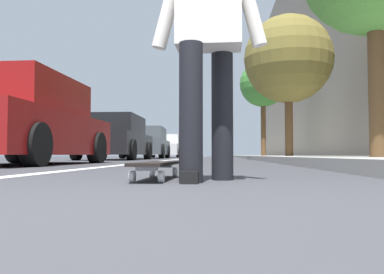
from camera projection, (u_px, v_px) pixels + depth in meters
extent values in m
plane|color=#38383D|center=(205.00, 161.00, 10.93)|extent=(80.00, 80.00, 0.00)
cube|color=silver|center=(191.00, 158.00, 20.97)|extent=(52.00, 0.16, 0.01)
cube|color=#9E9B93|center=(276.00, 157.00, 18.69)|extent=(52.00, 3.20, 0.13)
cube|color=gray|center=(313.00, 42.00, 22.79)|extent=(40.00, 1.20, 13.53)
cylinder|color=white|center=(152.00, 172.00, 2.86)|extent=(0.07, 0.03, 0.07)
cylinder|color=white|center=(175.00, 172.00, 2.84)|extent=(0.07, 0.03, 0.07)
cylinder|color=white|center=(132.00, 177.00, 2.26)|extent=(0.07, 0.03, 0.07)
cylinder|color=white|center=(161.00, 177.00, 2.25)|extent=(0.07, 0.03, 0.07)
cube|color=silver|center=(164.00, 166.00, 2.85)|extent=(0.06, 0.12, 0.02)
cube|color=silver|center=(147.00, 169.00, 2.26)|extent=(0.06, 0.12, 0.02)
cube|color=black|center=(156.00, 163.00, 2.56)|extent=(0.84, 0.22, 0.02)
cylinder|color=black|center=(191.00, 112.00, 2.29)|extent=(0.14, 0.14, 0.82)
cylinder|color=black|center=(222.00, 116.00, 2.53)|extent=(0.14, 0.14, 0.82)
cube|color=black|center=(191.00, 177.00, 2.27)|extent=(0.26, 0.11, 0.07)
cube|color=silver|center=(209.00, 1.00, 2.43)|extent=(0.25, 0.40, 0.60)
cylinder|color=silver|center=(170.00, 2.00, 2.45)|extent=(0.09, 0.24, 0.60)
cube|color=maroon|center=(25.00, 134.00, 6.65)|extent=(4.05, 1.85, 0.70)
cube|color=maroon|center=(21.00, 95.00, 6.53)|extent=(2.24, 1.67, 0.60)
cube|color=#4C606B|center=(51.00, 104.00, 7.62)|extent=(0.08, 1.55, 0.51)
cylinder|color=black|center=(17.00, 148.00, 7.95)|extent=(0.61, 0.23, 0.61)
cylinder|color=black|center=(97.00, 148.00, 7.80)|extent=(0.61, 0.23, 0.61)
cylinder|color=black|center=(35.00, 144.00, 5.32)|extent=(0.61, 0.23, 0.61)
cube|color=black|center=(115.00, 144.00, 13.21)|extent=(4.29, 1.82, 0.70)
cube|color=black|center=(114.00, 125.00, 13.09)|extent=(2.36, 1.67, 0.60)
cube|color=#4C606B|center=(123.00, 127.00, 14.27)|extent=(0.04, 1.59, 0.51)
cylinder|color=black|center=(102.00, 151.00, 14.59)|extent=(0.63, 0.22, 0.63)
cylinder|color=black|center=(148.00, 151.00, 14.47)|extent=(0.63, 0.22, 0.63)
cylinder|color=black|center=(76.00, 150.00, 11.94)|extent=(0.63, 0.22, 0.63)
cylinder|color=black|center=(131.00, 150.00, 11.82)|extent=(0.63, 0.22, 0.63)
cube|color=#4C5156|center=(147.00, 147.00, 18.92)|extent=(4.45, 2.01, 0.70)
cube|color=#4C5156|center=(146.00, 134.00, 18.80)|extent=(2.47, 1.79, 0.60)
cube|color=#4C606B|center=(150.00, 135.00, 20.01)|extent=(0.10, 1.64, 0.51)
cylinder|color=black|center=(134.00, 152.00, 20.30)|extent=(0.66, 0.24, 0.65)
cylinder|color=black|center=(168.00, 152.00, 20.24)|extent=(0.66, 0.24, 0.65)
cylinder|color=black|center=(122.00, 151.00, 17.58)|extent=(0.66, 0.24, 0.65)
cylinder|color=black|center=(162.00, 151.00, 17.52)|extent=(0.66, 0.24, 0.65)
cube|color=silver|center=(170.00, 150.00, 25.74)|extent=(4.53, 1.94, 0.70)
cube|color=silver|center=(169.00, 140.00, 25.62)|extent=(2.52, 1.70, 0.60)
cube|color=#4C606B|center=(172.00, 140.00, 26.84)|extent=(0.11, 1.51, 0.51)
cylinder|color=black|center=(161.00, 153.00, 27.20)|extent=(0.63, 0.25, 0.62)
cylinder|color=black|center=(185.00, 153.00, 27.01)|extent=(0.63, 0.25, 0.62)
cylinder|color=black|center=(153.00, 153.00, 24.46)|extent=(0.63, 0.25, 0.62)
cylinder|color=black|center=(179.00, 153.00, 24.27)|extent=(0.63, 0.25, 0.62)
cylinder|color=#2D2D2D|center=(190.00, 133.00, 25.77)|extent=(0.12, 0.12, 3.26)
cube|color=black|center=(190.00, 102.00, 25.86)|extent=(0.24, 0.28, 0.80)
sphere|color=red|center=(190.00, 99.00, 26.00)|extent=(0.16, 0.16, 0.16)
sphere|color=#392907|center=(190.00, 102.00, 25.99)|extent=(0.16, 0.16, 0.16)
sphere|color=black|center=(190.00, 106.00, 25.98)|extent=(0.16, 0.16, 0.16)
cylinder|color=brown|center=(377.00, 88.00, 5.69)|extent=(0.23, 0.23, 2.27)
cylinder|color=brown|center=(289.00, 125.00, 12.84)|extent=(0.26, 0.26, 2.32)
sphere|color=olive|center=(288.00, 59.00, 12.94)|extent=(2.91, 2.91, 2.91)
cylinder|color=brown|center=(263.00, 129.00, 20.27)|extent=(0.26, 0.26, 3.03)
sphere|color=#3D7F33|center=(263.00, 84.00, 20.38)|extent=(2.41, 2.41, 2.41)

